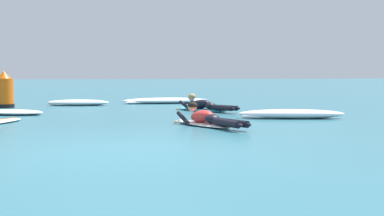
# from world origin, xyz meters

# --- Properties ---
(ground_plane) EXTENTS (120.00, 120.00, 0.00)m
(ground_plane) POSITION_xyz_m (0.00, 10.00, 0.00)
(ground_plane) COLOR #2D6B7A
(surfer_near) EXTENTS (1.33, 2.45, 0.53)m
(surfer_near) POSITION_xyz_m (1.71, 3.31, 0.15)
(surfer_near) COLOR white
(surfer_near) RESTS_ON ground
(surfer_far) EXTENTS (1.65, 2.22, 0.54)m
(surfer_far) POSITION_xyz_m (2.41, 7.59, 0.14)
(surfer_far) COLOR #2DB2D1
(surfer_far) RESTS_ON ground
(whitewater_front) EXTENTS (1.90, 1.42, 0.13)m
(whitewater_front) POSITION_xyz_m (-2.87, 7.11, 0.06)
(whitewater_front) COLOR white
(whitewater_front) RESTS_ON ground
(whitewater_mid_left) EXTENTS (3.08, 0.83, 0.21)m
(whitewater_mid_left) POSITION_xyz_m (1.69, 11.51, 0.10)
(whitewater_mid_left) COLOR white
(whitewater_mid_left) RESTS_ON ground
(whitewater_back) EXTENTS (2.12, 0.84, 0.20)m
(whitewater_back) POSITION_xyz_m (-1.35, 10.80, 0.09)
(whitewater_back) COLOR white
(whitewater_back) RESTS_ON ground
(whitewater_far_band) EXTENTS (2.66, 1.03, 0.23)m
(whitewater_far_band) POSITION_xyz_m (4.10, 4.83, 0.11)
(whitewater_far_band) COLOR white
(whitewater_far_band) RESTS_ON ground
(channel_marker_buoy) EXTENTS (0.61, 0.61, 1.17)m
(channel_marker_buoy) POSITION_xyz_m (-3.61, 10.04, 0.48)
(channel_marker_buoy) COLOR #EA5B0F
(channel_marker_buoy) RESTS_ON ground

